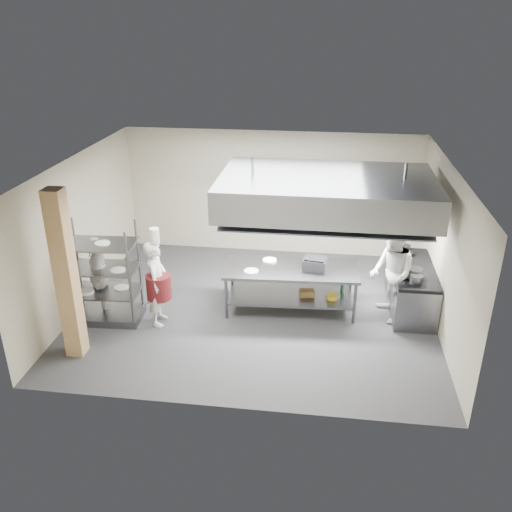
# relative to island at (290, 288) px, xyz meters

# --- Properties ---
(floor) EXTENTS (7.00, 7.00, 0.00)m
(floor) POSITION_rel_island_xyz_m (-0.69, -0.13, -0.46)
(floor) COLOR #28282A
(floor) RESTS_ON ground
(ceiling) EXTENTS (7.00, 7.00, 0.00)m
(ceiling) POSITION_rel_island_xyz_m (-0.69, -0.13, 2.54)
(ceiling) COLOR silver
(ceiling) RESTS_ON wall_back
(wall_back) EXTENTS (7.00, 0.00, 7.00)m
(wall_back) POSITION_rel_island_xyz_m (-0.69, 2.87, 1.04)
(wall_back) COLOR #A29981
(wall_back) RESTS_ON ground
(wall_left) EXTENTS (0.00, 6.00, 6.00)m
(wall_left) POSITION_rel_island_xyz_m (-4.19, -0.13, 1.04)
(wall_left) COLOR #A29981
(wall_left) RESTS_ON ground
(wall_right) EXTENTS (0.00, 6.00, 6.00)m
(wall_right) POSITION_rel_island_xyz_m (2.81, -0.13, 1.04)
(wall_right) COLOR #A29981
(wall_right) RESTS_ON ground
(column) EXTENTS (0.30, 0.30, 3.00)m
(column) POSITION_rel_island_xyz_m (-3.59, -2.03, 1.04)
(column) COLOR tan
(column) RESTS_ON floor
(exhaust_hood) EXTENTS (4.00, 2.50, 0.60)m
(exhaust_hood) POSITION_rel_island_xyz_m (0.61, 0.27, 1.94)
(exhaust_hood) COLOR gray
(exhaust_hood) RESTS_ON ceiling
(hood_strip_a) EXTENTS (1.60, 0.12, 0.04)m
(hood_strip_a) POSITION_rel_island_xyz_m (-0.29, 0.27, 1.62)
(hood_strip_a) COLOR white
(hood_strip_a) RESTS_ON exhaust_hood
(hood_strip_b) EXTENTS (1.60, 0.12, 0.04)m
(hood_strip_b) POSITION_rel_island_xyz_m (1.51, 0.27, 1.62)
(hood_strip_b) COLOR white
(hood_strip_b) RESTS_ON exhaust_hood
(wall_shelf) EXTENTS (1.50, 0.28, 0.04)m
(wall_shelf) POSITION_rel_island_xyz_m (1.11, 2.71, 1.04)
(wall_shelf) COLOR gray
(wall_shelf) RESTS_ON wall_back
(island) EXTENTS (2.68, 1.23, 0.91)m
(island) POSITION_rel_island_xyz_m (0.00, 0.00, 0.00)
(island) COLOR gray
(island) RESTS_ON floor
(island_worktop) EXTENTS (2.68, 1.23, 0.06)m
(island_worktop) POSITION_rel_island_xyz_m (0.00, 0.00, 0.42)
(island_worktop) COLOR gray
(island_worktop) RESTS_ON island
(island_undershelf) EXTENTS (2.46, 1.11, 0.04)m
(island_undershelf) POSITION_rel_island_xyz_m (-0.00, 0.00, -0.16)
(island_undershelf) COLOR slate
(island_undershelf) RESTS_ON island
(pass_rack) EXTENTS (1.35, 0.84, 1.96)m
(pass_rack) POSITION_rel_island_xyz_m (-3.49, -0.85, 0.52)
(pass_rack) COLOR slate
(pass_rack) RESTS_ON floor
(cooking_range) EXTENTS (0.80, 2.00, 0.84)m
(cooking_range) POSITION_rel_island_xyz_m (2.39, 0.37, -0.04)
(cooking_range) COLOR slate
(cooking_range) RESTS_ON floor
(range_top) EXTENTS (0.78, 1.96, 0.06)m
(range_top) POSITION_rel_island_xyz_m (2.39, 0.37, 0.41)
(range_top) COLOR black
(range_top) RESTS_ON cooking_range
(chef_head) EXTENTS (0.44, 0.64, 1.68)m
(chef_head) POSITION_rel_island_xyz_m (-2.45, -0.85, 0.39)
(chef_head) COLOR white
(chef_head) RESTS_ON floor
(chef_line) EXTENTS (0.91, 1.07, 1.92)m
(chef_line) POSITION_rel_island_xyz_m (1.91, -0.11, 0.51)
(chef_line) COLOR silver
(chef_line) RESTS_ON floor
(chef_plating) EXTENTS (0.70, 1.03, 1.63)m
(chef_plating) POSITION_rel_island_xyz_m (-3.69, -0.65, 0.36)
(chef_plating) COLOR white
(chef_plating) RESTS_ON floor
(griddle) EXTENTS (0.50, 0.42, 0.22)m
(griddle) POSITION_rel_island_xyz_m (0.46, 0.01, 0.56)
(griddle) COLOR gray
(griddle) RESTS_ON island_worktop
(wicker_basket) EXTENTS (0.32, 0.24, 0.13)m
(wicker_basket) POSITION_rel_island_xyz_m (0.33, -0.01, -0.07)
(wicker_basket) COLOR olive
(wicker_basket) RESTS_ON island_undershelf
(stockpot) EXTENTS (0.29, 0.29, 0.20)m
(stockpot) POSITION_rel_island_xyz_m (2.33, -0.11, 0.54)
(stockpot) COLOR gray
(stockpot) RESTS_ON range_top
(plate_stack) EXTENTS (0.28, 0.28, 0.05)m
(plate_stack) POSITION_rel_island_xyz_m (-3.49, -0.85, 0.17)
(plate_stack) COLOR white
(plate_stack) RESTS_ON pass_rack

